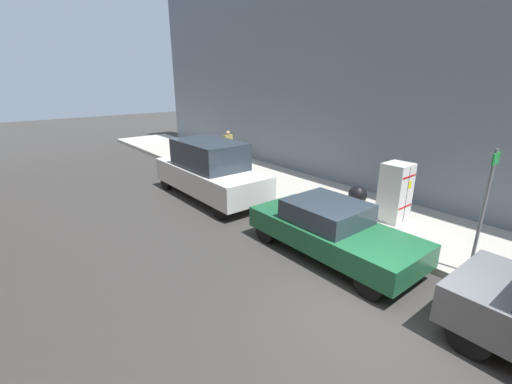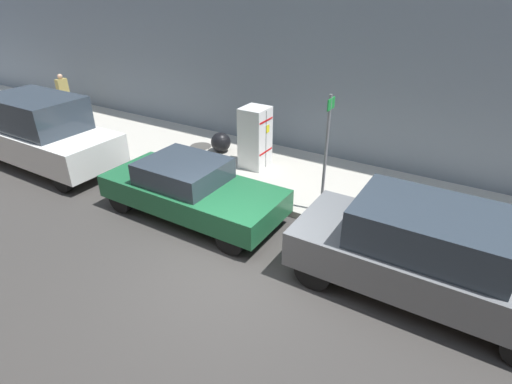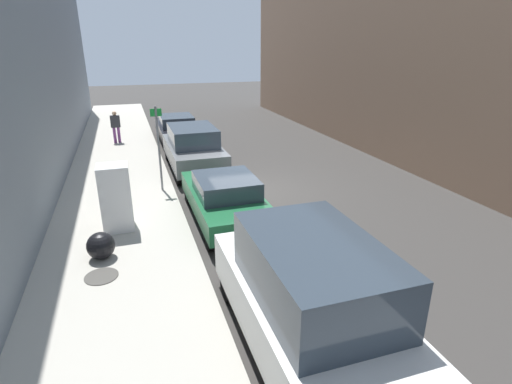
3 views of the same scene
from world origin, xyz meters
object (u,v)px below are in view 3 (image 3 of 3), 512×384
discarded_refrigerator (116,198)px  parked_suv_gray (193,148)px  trash_bag (101,246)px  pedestrian_standing_near (116,125)px  parked_van_white (313,304)px  parked_sedan_green (225,197)px  street_sign_post (159,145)px  parked_sedan_dark (177,128)px

discarded_refrigerator → parked_suv_gray: (2.92, 5.25, -0.16)m
parked_suv_gray → trash_bag: bearing=-116.0°
parked_suv_gray → pedestrian_standing_near: bearing=120.1°
parked_van_white → parked_sedan_green: (-0.00, 5.69, -0.34)m
street_sign_post → parked_suv_gray: (1.52, 2.54, -0.83)m
pedestrian_standing_near → parked_sedan_dark: size_ratio=0.33×
discarded_refrigerator → parked_sedan_green: discarded_refrigerator is taller
street_sign_post → trash_bag: 4.76m
parked_suv_gray → parked_sedan_dark: parked_suv_gray is taller
parked_suv_gray → parked_sedan_dark: (-0.00, 5.13, -0.19)m
parked_van_white → street_sign_post: bearing=100.3°
parked_suv_gray → discarded_refrigerator: bearing=-119.1°
pedestrian_standing_near → parked_sedan_green: (2.95, -10.33, -0.35)m
parked_suv_gray → street_sign_post: bearing=-120.9°
parked_van_white → parked_sedan_dark: (0.00, 16.06, -0.34)m
parked_sedan_green → street_sign_post: bearing=119.4°
discarded_refrigerator → parked_sedan_green: size_ratio=0.40×
pedestrian_standing_near → street_sign_post: bearing=-50.1°
trash_bag → parked_sedan_dark: parked_sedan_dark is taller
street_sign_post → parked_sedan_dark: 7.89m
pedestrian_standing_near → parked_sedan_dark: pedestrian_standing_near is taller
discarded_refrigerator → parked_sedan_dark: (2.92, 10.38, -0.35)m
pedestrian_standing_near → parked_suv_gray: size_ratio=0.34×
discarded_refrigerator → street_sign_post: bearing=62.7°
parked_sedan_green → discarded_refrigerator: bearing=-179.9°
parked_van_white → parked_suv_gray: 10.93m
discarded_refrigerator → pedestrian_standing_near: bearing=90.2°
discarded_refrigerator → parked_suv_gray: 6.01m
parked_van_white → parked_suv_gray: (0.00, 10.93, -0.15)m
parked_van_white → parked_sedan_dark: size_ratio=1.08×
discarded_refrigerator → parked_van_white: 6.39m
discarded_refrigerator → parked_sedan_dark: discarded_refrigerator is taller
discarded_refrigerator → parked_van_white: size_ratio=0.35×
discarded_refrigerator → street_sign_post: 3.12m
street_sign_post → parked_sedan_green: (1.52, -2.70, -1.02)m
street_sign_post → parked_sedan_dark: (1.52, 7.67, -1.02)m
discarded_refrigerator → pedestrian_standing_near: (-0.04, 10.34, 0.00)m
trash_bag → pedestrian_standing_near: (0.35, 11.86, 0.57)m
parked_sedan_dark → street_sign_post: bearing=-101.2°
trash_bag → parked_van_white: parked_van_white is taller
trash_bag → discarded_refrigerator: bearing=75.6°
pedestrian_standing_near → parked_van_white: size_ratio=0.30×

